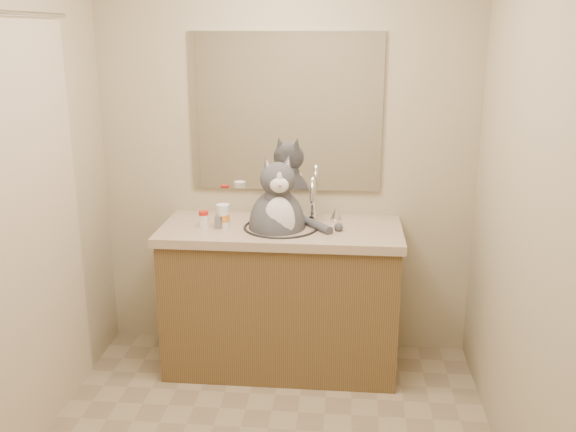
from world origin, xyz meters
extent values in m
cube|color=tan|center=(0.00, 1.25, 1.20)|extent=(2.20, 0.01, 2.40)
cube|color=tan|center=(0.00, -1.25, 1.20)|extent=(2.20, 0.01, 2.40)
cube|color=tan|center=(1.10, 0.00, 1.20)|extent=(0.01, 2.50, 2.40)
cube|color=brown|center=(0.00, 0.96, 0.40)|extent=(1.30, 0.55, 0.80)
cube|color=tan|center=(0.00, 0.96, 0.83)|extent=(1.34, 0.59, 0.05)
torus|color=black|center=(0.00, 0.94, 0.85)|extent=(0.42, 0.42, 0.02)
ellipsoid|color=white|center=(0.00, 0.94, 0.78)|extent=(0.40, 0.40, 0.15)
cylinder|color=silver|center=(0.17, 1.11, 0.95)|extent=(0.03, 0.03, 0.18)
torus|color=silver|center=(0.17, 1.05, 1.04)|extent=(0.03, 0.16, 0.16)
cone|color=silver|center=(0.30, 1.11, 0.90)|extent=(0.06, 0.06, 0.08)
cube|color=white|center=(0.00, 1.24, 1.45)|extent=(1.10, 0.02, 0.90)
cube|color=#C4B394|center=(-1.05, 0.10, 1.00)|extent=(0.01, 1.20, 1.90)
ellipsoid|color=#4A4A4F|center=(-0.02, 0.96, 0.85)|extent=(0.38, 0.41, 0.43)
ellipsoid|color=white|center=(0.00, 0.84, 0.92)|extent=(0.19, 0.13, 0.27)
ellipsoid|color=#4A4A4F|center=(-0.01, 0.91, 1.13)|extent=(0.22, 0.20, 0.18)
ellipsoid|color=white|center=(0.00, 0.83, 1.12)|extent=(0.11, 0.07, 0.08)
sphere|color=#D88C8C|center=(0.01, 0.80, 1.13)|extent=(0.02, 0.02, 0.02)
cone|color=#4A4A4F|center=(-0.07, 0.91, 1.22)|extent=(0.09, 0.08, 0.09)
cone|color=#4A4A4F|center=(0.04, 0.93, 1.22)|extent=(0.09, 0.08, 0.09)
cylinder|color=#4A4A4F|center=(0.19, 0.96, 0.87)|extent=(0.21, 0.25, 0.05)
cylinder|color=white|center=(-0.43, 0.91, 0.89)|extent=(0.06, 0.06, 0.07)
cylinder|color=#B31C13|center=(-0.43, 0.91, 0.93)|extent=(0.06, 0.06, 0.02)
cylinder|color=white|center=(-0.32, 0.94, 0.90)|extent=(0.09, 0.09, 0.10)
cylinder|color=orange|center=(-0.32, 0.94, 0.90)|extent=(0.09, 0.09, 0.04)
cylinder|color=white|center=(-0.32, 0.94, 0.96)|extent=(0.09, 0.09, 0.03)
cylinder|color=slate|center=(-0.34, 0.90, 0.88)|extent=(0.05, 0.05, 0.07)
camera|label=1|loc=(0.36, -2.43, 1.89)|focal=40.00mm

